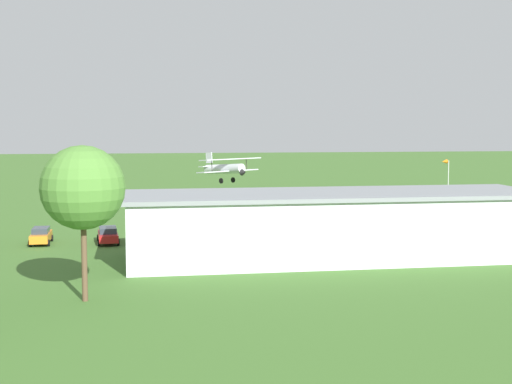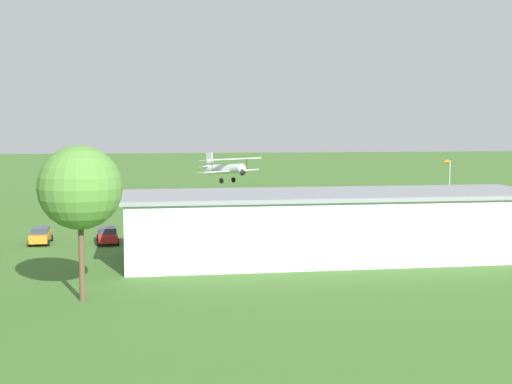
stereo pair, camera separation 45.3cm
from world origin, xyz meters
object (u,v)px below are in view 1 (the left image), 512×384
(car_orange, at_px, (41,235))
(person_at_fence_line, at_px, (144,233))
(tree_at_field_edge, at_px, (83,188))
(person_beside_truck, at_px, (490,230))
(windsock, at_px, (445,165))
(biplane, at_px, (226,168))
(hangar, at_px, (334,225))
(car_red, at_px, (108,235))

(car_orange, relative_size, person_at_fence_line, 2.81)
(tree_at_field_edge, bearing_deg, person_beside_truck, -152.32)
(tree_at_field_edge, bearing_deg, person_at_fence_line, -98.87)
(tree_at_field_edge, distance_m, windsock, 72.39)
(biplane, distance_m, tree_at_field_edge, 40.46)
(hangar, bearing_deg, windsock, -123.67)
(car_red, xyz_separation_m, car_orange, (6.37, -0.50, 0.01))
(person_at_fence_line, bearing_deg, windsock, -145.48)
(car_red, distance_m, person_beside_truck, 38.07)
(car_red, xyz_separation_m, windsock, (-47.70, -31.11, 4.69))
(car_orange, height_order, tree_at_field_edge, tree_at_field_edge)
(car_orange, bearing_deg, hangar, 156.40)
(biplane, xyz_separation_m, person_beside_truck, (-24.80, 18.15, -5.43))
(windsock, bearing_deg, hangar, 56.33)
(car_red, height_order, windsock, windsock)
(hangar, height_order, biplane, biplane)
(car_orange, relative_size, tree_at_field_edge, 0.44)
(car_orange, distance_m, windsock, 62.31)
(hangar, xyz_separation_m, car_red, (19.71, -10.90, -2.06))
(hangar, distance_m, car_orange, 28.53)
(car_orange, xyz_separation_m, tree_at_field_edge, (-6.14, 23.61, 6.60))
(person_beside_truck, xyz_separation_m, windsock, (-9.76, -34.20, 4.65))
(hangar, xyz_separation_m, tree_at_field_edge, (19.93, 12.21, 4.55))
(biplane, distance_m, windsock, 38.11)
(windsock, bearing_deg, car_red, 33.11)
(hangar, bearing_deg, car_red, -28.94)
(biplane, relative_size, car_orange, 1.82)
(person_at_fence_line, bearing_deg, car_red, 11.42)
(car_orange, xyz_separation_m, windsock, (-54.07, -30.62, 4.68))
(car_orange, height_order, person_beside_truck, person_beside_truck)
(person_beside_truck, distance_m, person_at_fence_line, 34.66)
(car_orange, bearing_deg, tree_at_field_edge, 104.58)
(person_at_fence_line, xyz_separation_m, tree_at_field_edge, (3.72, 23.82, 6.65))
(car_orange, xyz_separation_m, person_beside_truck, (-44.31, 3.58, 0.03))
(person_at_fence_line, bearing_deg, car_orange, 1.22)
(hangar, relative_size, tree_at_field_edge, 3.52)
(hangar, bearing_deg, person_at_fence_line, -35.58)
(car_orange, distance_m, person_beside_truck, 44.45)
(biplane, xyz_separation_m, car_red, (13.14, 15.07, -5.47))
(person_beside_truck, height_order, person_at_fence_line, person_beside_truck)
(biplane, height_order, car_orange, biplane)
(hangar, bearing_deg, person_beside_truck, -156.81)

